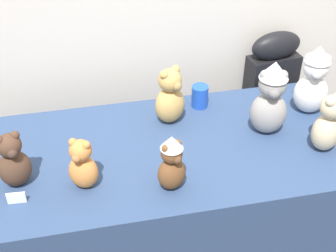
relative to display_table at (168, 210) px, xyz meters
name	(u,v)px	position (x,y,z in m)	size (l,w,h in m)	color
display_table	(168,210)	(0.00, 0.00, 0.00)	(1.74, 0.77, 0.78)	navy
instrument_case	(266,112)	(0.68, 0.52, 0.12)	(0.29, 0.16, 1.02)	black
teddy_bear_cocoa	(13,161)	(-0.62, -0.09, 0.51)	(0.15, 0.14, 0.25)	#4C3323
teddy_bear_chestnut	(172,163)	(-0.03, -0.23, 0.51)	(0.14, 0.13, 0.25)	brown
teddy_bear_ash	(270,99)	(0.46, 0.03, 0.57)	(0.19, 0.17, 0.36)	gray
teddy_bear_ginger	(82,165)	(-0.37, -0.16, 0.50)	(0.15, 0.14, 0.23)	#D17F3D
teddy_bear_sand	(328,124)	(0.66, -0.13, 0.52)	(0.18, 0.18, 0.27)	#CCB78E
teddy_bear_honey	(170,97)	(0.05, 0.20, 0.52)	(0.19, 0.18, 0.28)	tan
teddy_bear_snow	(313,81)	(0.71, 0.14, 0.56)	(0.19, 0.18, 0.35)	white
party_cup_blue	(200,96)	(0.22, 0.29, 0.45)	(0.08, 0.08, 0.11)	blue
name_card_front_left	(16,198)	(-0.62, -0.20, 0.42)	(0.07, 0.01, 0.05)	white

